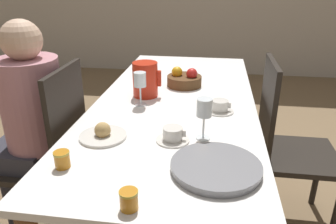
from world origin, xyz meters
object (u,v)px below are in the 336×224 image
chair_person_side (51,153)px  person_seated (29,117)px  red_pitcher (145,79)px  fruit_bowl (184,79)px  teacup_across (220,107)px  wine_glass_juice (204,110)px  jam_jar_red (129,199)px  teacup_near_person (173,135)px  wine_glass_water (140,81)px  chair_opposite (286,144)px  serving_tray (216,167)px  bread_plate (103,134)px  jam_jar_amber (62,159)px

chair_person_side → person_seated: (-0.09, 0.01, 0.20)m
red_pitcher → fruit_bowl: bearing=46.5°
person_seated → teacup_across: size_ratio=8.34×
wine_glass_juice → jam_jar_red: 0.54m
teacup_near_person → teacup_across: bearing=60.5°
red_pitcher → wine_glass_water: bearing=-88.7°
chair_opposite → red_pitcher: (-0.80, 0.08, 0.31)m
wine_glass_water → serving_tray: wine_glass_water is taller
chair_opposite → person_seated: (-1.33, -0.27, 0.20)m
bread_plate → teacup_near_person: bearing=2.8°
chair_person_side → wine_glass_juice: bearing=-98.8°
red_pitcher → serving_tray: size_ratio=0.60×
red_pitcher → serving_tray: (0.41, -0.73, -0.08)m
jam_jar_amber → fruit_bowl: (0.35, 1.00, 0.01)m
bread_plate → jam_jar_red: (0.23, -0.44, 0.02)m
chair_opposite → wine_glass_juice: chair_opposite is taller
jam_jar_red → bread_plate: bearing=117.8°
jam_jar_red → teacup_across: bearing=71.3°
person_seated → jam_jar_red: size_ratio=18.80×
jam_jar_amber → fruit_bowl: fruit_bowl is taller
jam_jar_amber → chair_person_side: bearing=124.7°
wine_glass_juice → jam_jar_red: (-0.20, -0.49, -0.10)m
bread_plate → jam_jar_amber: bread_plate is taller
wine_glass_water → fruit_bowl: (0.20, 0.36, -0.09)m
red_pitcher → teacup_near_person: bearing=-66.4°
jam_jar_amber → red_pitcher: bearing=79.6°
chair_person_side → person_seated: 0.22m
chair_person_side → teacup_near_person: (0.67, -0.16, 0.24)m
chair_opposite → fruit_bowl: (-0.59, 0.30, 0.25)m
wine_glass_juice → bread_plate: wine_glass_juice is taller
wine_glass_water → serving_tray: size_ratio=0.55×
person_seated → red_pitcher: person_seated is taller
person_seated → serving_tray: size_ratio=3.64×
bread_plate → jam_jar_red: bread_plate is taller
red_pitcher → wine_glass_juice: (0.35, -0.48, 0.03)m
teacup_near_person → serving_tray: size_ratio=0.44×
person_seated → teacup_near_person: size_ratio=8.34×
jam_jar_amber → wine_glass_water: bearing=77.0°
chair_opposite → fruit_bowl: bearing=-116.5°
jam_jar_red → jam_jar_amber: bearing=147.8°
teacup_across → jam_jar_red: jam_jar_red is taller
person_seated → bread_plate: (0.46, -0.18, 0.03)m
chair_person_side → wine_glass_juice: 0.87m
person_seated → wine_glass_juice: size_ratio=6.55×
bread_plate → teacup_across: bearing=36.0°
wine_glass_juice → fruit_bowl: bearing=102.3°
fruit_bowl → jam_jar_amber: bearing=-109.2°
chair_opposite → serving_tray: size_ratio=2.97×
wine_glass_water → fruit_bowl: size_ratio=0.84×
teacup_near_person → teacup_across: size_ratio=1.00×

